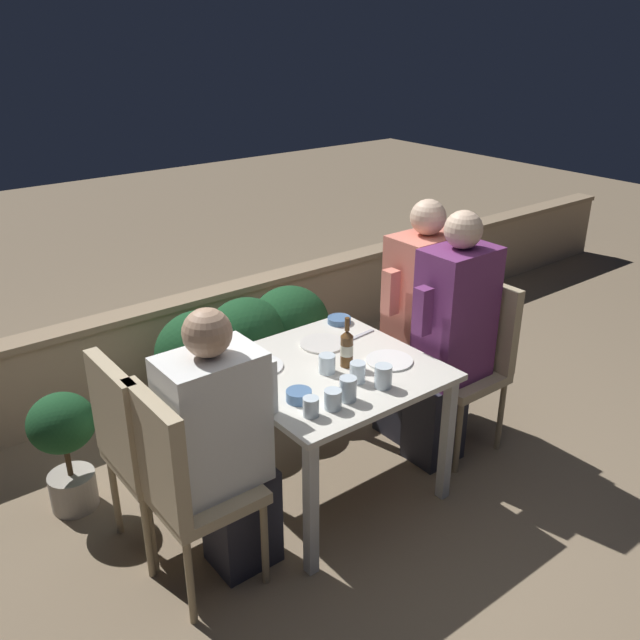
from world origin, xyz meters
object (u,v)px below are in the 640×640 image
at_px(chair_right_far, 440,329).
at_px(person_coral_top, 418,319).
at_px(chair_left_far, 138,440).
at_px(potted_plant, 65,440).
at_px(person_purple_stripe, 450,339).
at_px(chair_right_near, 473,350).
at_px(beer_bottle, 347,348).
at_px(person_white_polo, 223,447).
at_px(chair_left_near, 180,476).

height_order(chair_right_far, person_coral_top, person_coral_top).
relative_size(chair_left_far, potted_plant, 1.53).
bearing_deg(person_purple_stripe, person_coral_top, 77.90).
xyz_separation_m(chair_right_near, potted_plant, (-1.97, 0.80, -0.19)).
bearing_deg(chair_right_near, potted_plant, 157.93).
height_order(person_coral_top, potted_plant, person_coral_top).
bearing_deg(person_coral_top, chair_left_far, 179.52).
bearing_deg(beer_bottle, person_coral_top, 16.32).
distance_m(chair_left_far, beer_bottle, 1.02).
distance_m(chair_left_far, potted_plant, 0.55).
xyz_separation_m(person_coral_top, beer_bottle, (-0.68, -0.20, 0.11)).
relative_size(person_purple_stripe, chair_right_far, 1.44).
xyz_separation_m(person_white_polo, chair_left_far, (-0.22, 0.33, -0.05)).
height_order(chair_left_near, person_purple_stripe, person_purple_stripe).
height_order(person_white_polo, chair_right_near, person_white_polo).
xyz_separation_m(chair_left_near, beer_bottle, (0.95, 0.12, 0.23)).
bearing_deg(person_coral_top, beer_bottle, -163.68).
bearing_deg(chair_right_far, person_white_polo, -168.89).
bearing_deg(potted_plant, chair_right_far, -13.91).
bearing_deg(person_white_polo, person_coral_top, 12.59).
height_order(person_purple_stripe, person_coral_top, person_purple_stripe).
distance_m(chair_left_near, chair_right_near, 1.77).
xyz_separation_m(beer_bottle, potted_plant, (-1.15, 0.70, -0.42)).
relative_size(chair_right_near, person_purple_stripe, 0.69).
relative_size(chair_right_far, beer_bottle, 3.84).
bearing_deg(person_coral_top, person_white_polo, -167.41).
height_order(person_coral_top, beer_bottle, person_coral_top).
bearing_deg(person_white_polo, chair_right_near, 0.94).
height_order(chair_left_near, potted_plant, chair_left_near).
distance_m(chair_right_far, person_coral_top, 0.23).
xyz_separation_m(chair_left_far, person_coral_top, (1.66, -0.01, 0.12)).
height_order(beer_bottle, potted_plant, beer_bottle).
distance_m(chair_left_near, beer_bottle, 0.99).
bearing_deg(chair_left_far, person_coral_top, -0.48).
bearing_deg(chair_right_far, person_purple_stripe, -131.44).
xyz_separation_m(person_white_polo, chair_right_far, (1.63, 0.32, -0.05)).
relative_size(chair_right_near, beer_bottle, 3.84).
distance_m(chair_left_far, person_purple_stripe, 1.63).
xyz_separation_m(chair_right_far, person_coral_top, (-0.20, 0.00, 0.12)).
distance_m(person_white_polo, beer_bottle, 0.78).
distance_m(person_white_polo, chair_left_far, 0.40).
bearing_deg(beer_bottle, chair_right_near, -6.62).
bearing_deg(chair_left_near, person_coral_top, 11.09).
bearing_deg(chair_right_far, person_coral_top, 180.00).
bearing_deg(chair_right_near, chair_left_far, 170.23).
distance_m(chair_right_far, potted_plant, 2.10).
xyz_separation_m(chair_right_near, person_coral_top, (-0.13, 0.29, 0.12)).
height_order(chair_left_near, person_white_polo, person_white_polo).
bearing_deg(chair_left_far, person_white_polo, -56.27).
bearing_deg(chair_right_near, chair_right_far, 77.83).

